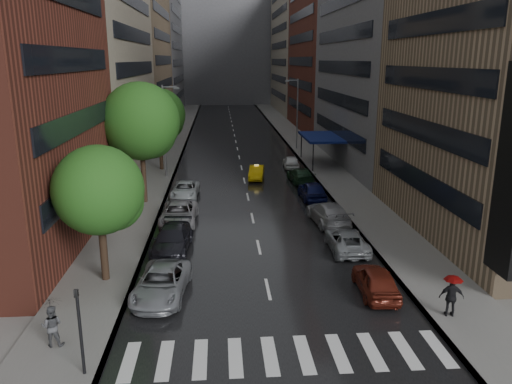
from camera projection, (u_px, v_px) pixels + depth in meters
The scene contains 20 objects.
ground at pixel (277, 329), 22.07m from camera, with size 220.00×220.00×0.00m, color gray.
road at pixel (236, 144), 70.24m from camera, with size 14.00×140.00×0.01m, color black.
sidewalk_left at pixel (172, 144), 69.58m from camera, with size 4.00×140.00×0.15m, color gray.
sidewalk_right at pixel (300, 143), 70.87m from camera, with size 4.00×140.00×0.15m, color gray.
crosswalk at pixel (287, 355), 20.16m from camera, with size 13.15×2.80×0.01m.
buildings_left at pixel (131, 28), 73.51m from camera, with size 8.00×108.00×38.00m.
buildings_right at pixel (335, 35), 73.89m from camera, with size 8.05×109.10×36.00m.
building_far at pixel (226, 42), 131.62m from camera, with size 40.00×14.00×32.00m, color slate.
tree_near at pixel (99, 190), 25.53m from camera, with size 4.65×4.65×7.42m.
tree_mid at pixel (141, 121), 39.60m from camera, with size 6.21×6.21×9.90m.
tree_far at pixel (159, 115), 52.01m from camera, with size 5.46×5.46×8.70m.
taxi at pixel (257, 172), 49.58m from camera, with size 1.39×3.99×1.31m, color yellow.
parked_cars_left at pixel (176, 227), 33.24m from camera, with size 2.92×23.84×1.55m.
parked_cars_right at pixel (320, 202), 38.93m from camera, with size 2.74×34.63×1.60m.
ped_black_umbrella at pixel (51, 318), 20.28m from camera, with size 0.96×0.98×2.09m.
ped_red_umbrella at pixel (452, 292), 22.66m from camera, with size 1.17×0.82×2.01m.
traffic_light at pixel (80, 324), 18.21m from camera, with size 0.18×0.15×3.45m.
street_lamp_left at pixel (165, 129), 49.16m from camera, with size 1.74×0.22×9.00m.
street_lamp_right at pixel (297, 112), 64.71m from camera, with size 1.74×0.22×9.00m.
awning at pixel (321, 137), 55.62m from camera, with size 4.00×8.00×3.12m.
Camera 1 is at (-2.37, -19.63, 11.59)m, focal length 35.00 mm.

